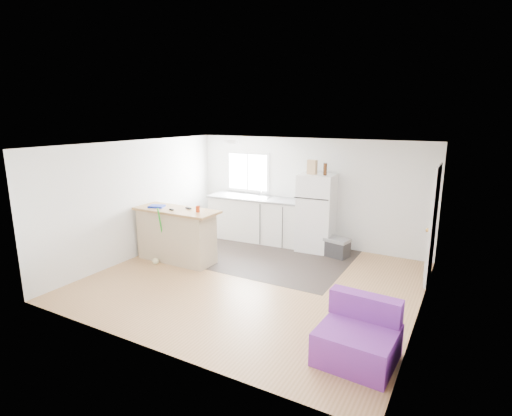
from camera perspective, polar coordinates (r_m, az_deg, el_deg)
The scene contains 19 objects.
room at distance 6.87m, azimuth -0.40°, elevation -1.07°, with size 5.51×5.01×2.41m.
vinyl_zone at distance 8.60m, azimuth -0.51°, elevation -6.46°, with size 4.05×2.50×0.00m, color #302824.
window at distance 9.68m, azimuth -1.17°, elevation 5.18°, with size 1.18×0.06×0.98m.
interior_door at distance 7.60m, azimuth 23.96°, elevation -2.25°, with size 0.11×0.92×2.10m.
ceiling_fixture at distance 8.33m, azimuth -3.60°, elevation 9.48°, with size 0.30×0.30×0.07m, color white.
kitchen_cabinets at distance 9.38m, azimuth 0.05°, elevation -1.47°, with size 2.34×0.86×1.32m.
peninsula at distance 8.19m, azimuth -11.30°, elevation -3.75°, with size 1.75×0.68×1.08m.
refrigerator at distance 8.70m, azimuth 8.62°, elevation -0.65°, with size 0.78×0.75×1.67m.
cooler at distance 8.52m, azimuth 11.41°, elevation -5.50°, with size 0.58×0.46×0.40m.
purple_seat at distance 5.19m, azimuth 14.40°, elevation -17.60°, with size 0.93×0.88×0.73m.
cleaner_jug at distance 7.76m, azimuth -8.14°, elevation -7.84°, with size 0.16×0.13×0.29m.
mop at distance 8.18m, azimuth -13.84°, elevation -6.19°, with size 0.23×0.33×1.17m.
red_cup at distance 7.71m, azimuth -8.32°, elevation -0.13°, with size 0.08×0.08×0.12m, color #B8300B.
blue_tray at distance 8.29m, azimuth -14.00°, elevation 0.24°, with size 0.30×0.22×0.04m, color #132AB4.
tool_a at distance 8.01m, azimuth -9.63°, elevation -0.02°, with size 0.14×0.05×0.03m, color black.
tool_b at distance 7.95m, azimuth -11.99°, elevation -0.23°, with size 0.10×0.04×0.03m, color black.
cardboard_box at distance 8.48m, azimuth 8.02°, elevation 5.80°, with size 0.20×0.10×0.30m, color tan.
bottle_left at distance 8.38m, azimuth 9.86°, elevation 5.47°, with size 0.07×0.07×0.25m, color #3A1C0A.
bottle_right at distance 8.44m, azimuth 9.82°, elevation 5.53°, with size 0.07×0.07×0.25m, color #3A1C0A.
Camera 1 is at (3.28, -5.80, 2.87)m, focal length 28.00 mm.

